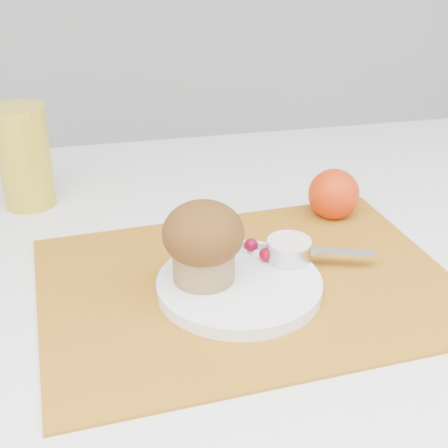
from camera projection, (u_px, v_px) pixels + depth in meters
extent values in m
cube|color=white|center=(213.00, 441.00, 1.01)|extent=(1.20, 0.80, 0.75)
cube|color=#AD6A18|center=(248.00, 284.00, 0.73)|extent=(0.50, 0.38, 0.00)
cylinder|color=white|center=(239.00, 285.00, 0.71)|extent=(0.24, 0.24, 0.02)
cylinder|color=silver|center=(289.00, 251.00, 0.74)|extent=(0.07, 0.07, 0.02)
cylinder|color=white|center=(289.00, 242.00, 0.74)|extent=(0.06, 0.06, 0.01)
ellipsoid|color=#550212|center=(251.00, 245.00, 0.76)|extent=(0.02, 0.02, 0.02)
ellipsoid|color=#62020D|center=(267.00, 254.00, 0.74)|extent=(0.02, 0.02, 0.02)
cube|color=white|center=(298.00, 250.00, 0.76)|extent=(0.18, 0.08, 0.00)
sphere|color=red|center=(334.00, 194.00, 0.87)|extent=(0.07, 0.07, 0.07)
cylinder|color=gold|center=(24.00, 157.00, 0.89)|extent=(0.08, 0.08, 0.15)
cylinder|color=#9E7A4C|center=(204.00, 264.00, 0.70)|extent=(0.08, 0.08, 0.04)
ellipsoid|color=#3A1F0A|center=(203.00, 233.00, 0.68)|extent=(0.09, 0.09, 0.07)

